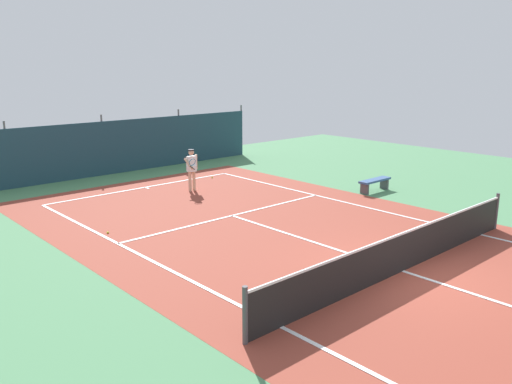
% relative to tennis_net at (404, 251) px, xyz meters
% --- Properties ---
extents(ground_plane, '(36.00, 36.00, 0.00)m').
position_rel_tennis_net_xyz_m(ground_plane, '(0.00, 0.00, -0.51)').
color(ground_plane, '#4C8456').
extents(court_surface, '(11.02, 26.60, 0.01)m').
position_rel_tennis_net_xyz_m(court_surface, '(0.00, 0.00, -0.51)').
color(court_surface, brown).
rests_on(court_surface, ground).
extents(tennis_net, '(10.12, 0.10, 1.10)m').
position_rel_tennis_net_xyz_m(tennis_net, '(0.00, 0.00, 0.00)').
color(tennis_net, black).
rests_on(tennis_net, ground).
extents(back_fence, '(16.30, 0.98, 2.70)m').
position_rel_tennis_net_xyz_m(back_fence, '(-0.00, 15.79, 0.16)').
color(back_fence, '#1E3D4C').
rests_on(back_fence, ground).
extents(tennis_player, '(0.69, 0.77, 1.64)m').
position_rel_tennis_net_xyz_m(tennis_player, '(1.09, 10.15, 0.45)').
color(tennis_player, '#D8AD8C').
rests_on(tennis_player, ground).
extents(tennis_ball_near_player, '(0.07, 0.07, 0.07)m').
position_rel_tennis_net_xyz_m(tennis_ball_near_player, '(3.11, 11.51, -0.48)').
color(tennis_ball_near_player, '#CCDB33').
rests_on(tennis_ball_near_player, ground).
extents(tennis_ball_midcourt, '(0.07, 0.07, 0.07)m').
position_rel_tennis_net_xyz_m(tennis_ball_midcourt, '(-3.88, 7.44, -0.48)').
color(tennis_ball_midcourt, '#CCDB33').
rests_on(tennis_ball_midcourt, ground).
extents(parked_car, '(2.12, 4.25, 1.68)m').
position_rel_tennis_net_xyz_m(parked_car, '(-2.58, 18.40, 0.33)').
color(parked_car, black).
rests_on(parked_car, ground).
extents(courtside_bench, '(1.60, 0.40, 0.49)m').
position_rel_tennis_net_xyz_m(courtside_bench, '(6.31, 5.28, -0.14)').
color(courtside_bench, '#335184').
rests_on(courtside_bench, ground).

